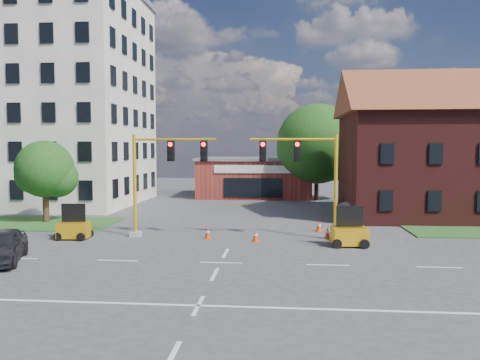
% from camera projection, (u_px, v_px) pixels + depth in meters
% --- Properties ---
extents(ground, '(120.00, 120.00, 0.00)m').
position_uv_depth(ground, '(221.00, 263.00, 22.00)').
color(ground, '#3C3C3E').
rests_on(ground, ground).
extents(lane_markings, '(60.00, 36.00, 0.01)m').
position_uv_depth(lane_markings, '(211.00, 281.00, 19.02)').
color(lane_markings, silver).
rests_on(lane_markings, ground).
extents(office_block, '(18.40, 15.40, 20.60)m').
position_uv_depth(office_block, '(42.00, 96.00, 44.77)').
color(office_block, '#BDB8A6').
rests_on(office_block, ground).
extents(brick_shop, '(12.40, 8.40, 4.30)m').
position_uv_depth(brick_shop, '(255.00, 177.00, 51.65)').
color(brick_shop, maroon).
rests_on(brick_shop, ground).
extents(townhouse_row, '(21.00, 11.00, 11.50)m').
position_uv_depth(townhouse_row, '(479.00, 141.00, 35.94)').
color(townhouse_row, '#491816').
rests_on(townhouse_row, ground).
extents(tree_large, '(8.66, 8.24, 9.92)m').
position_uv_depth(tree_large, '(321.00, 146.00, 47.93)').
color(tree_large, '#382614').
rests_on(tree_large, ground).
extents(tree_nw_front, '(4.27, 4.07, 5.91)m').
position_uv_depth(tree_nw_front, '(48.00, 171.00, 33.44)').
color(tree_nw_front, '#382614').
rests_on(tree_nw_front, ground).
extents(signal_mast_west, '(5.30, 0.60, 6.20)m').
position_uv_depth(signal_mast_west, '(161.00, 172.00, 28.06)').
color(signal_mast_west, gray).
rests_on(signal_mast_west, ground).
extents(signal_mast_east, '(5.30, 0.60, 6.20)m').
position_uv_depth(signal_mast_east, '(307.00, 173.00, 27.32)').
color(signal_mast_east, gray).
rests_on(signal_mast_east, ground).
extents(trailer_west, '(1.91, 1.40, 2.02)m').
position_uv_depth(trailer_west, '(74.00, 228.00, 27.67)').
color(trailer_west, yellow).
rests_on(trailer_west, ground).
extents(trailer_east, '(1.99, 1.43, 2.14)m').
position_uv_depth(trailer_east, '(349.00, 234.00, 25.65)').
color(trailer_east, yellow).
rests_on(trailer_east, ground).
extents(cone_a, '(0.40, 0.40, 0.70)m').
position_uv_depth(cone_a, '(208.00, 233.00, 27.71)').
color(cone_a, red).
rests_on(cone_a, ground).
extents(cone_b, '(0.40, 0.40, 0.70)m').
position_uv_depth(cone_b, '(256.00, 236.00, 26.81)').
color(cone_b, red).
rests_on(cone_b, ground).
extents(cone_c, '(0.40, 0.40, 0.70)m').
position_uv_depth(cone_c, '(328.00, 233.00, 27.81)').
color(cone_c, red).
rests_on(cone_c, ground).
extents(cone_d, '(0.40, 0.40, 0.70)m').
position_uv_depth(cone_d, '(319.00, 227.00, 30.05)').
color(cone_d, red).
rests_on(cone_d, ground).
extents(pickup_white, '(5.85, 3.50, 1.52)m').
position_uv_depth(pickup_white, '(375.00, 209.00, 35.49)').
color(pickup_white, white).
rests_on(pickup_white, ground).
extents(sedan_dark, '(3.32, 4.96, 1.57)m').
position_uv_depth(sedan_dark, '(1.00, 246.00, 22.04)').
color(sedan_dark, black).
rests_on(sedan_dark, ground).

